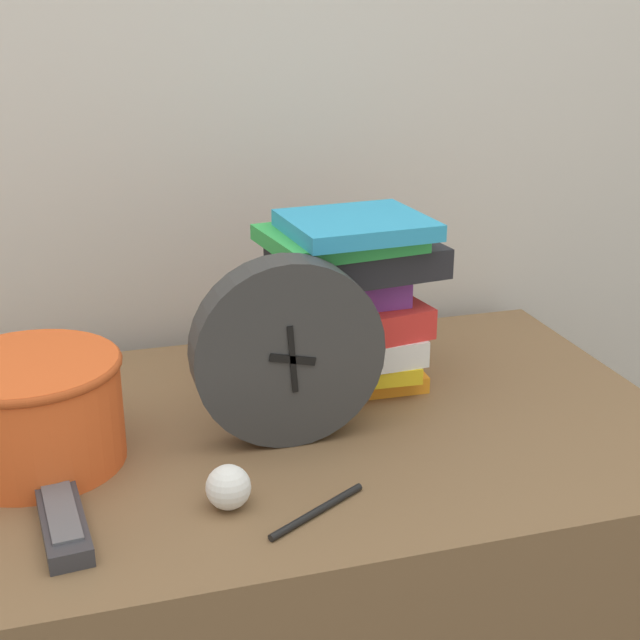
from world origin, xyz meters
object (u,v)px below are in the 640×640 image
(book_stack, at_px, (345,303))
(basket, at_px, (33,408))
(desk_clock, at_px, (288,352))
(tv_remote, at_px, (63,520))
(pen, at_px, (317,511))
(crumpled_paper_ball, at_px, (228,487))

(book_stack, height_order, basket, book_stack)
(desk_clock, bearing_deg, basket, 174.17)
(desk_clock, bearing_deg, tv_remote, -155.32)
(book_stack, distance_m, pen, 0.35)
(book_stack, relative_size, basket, 1.21)
(desk_clock, bearing_deg, pen, -94.51)
(crumpled_paper_ball, height_order, pen, crumpled_paper_ball)
(book_stack, xyz_separation_m, pen, (-0.13, -0.30, -0.12))
(desk_clock, xyz_separation_m, book_stack, (0.11, 0.13, 0.01))
(desk_clock, relative_size, basket, 1.10)
(basket, distance_m, tv_remote, 0.17)
(basket, xyz_separation_m, tv_remote, (0.02, -0.15, -0.06))
(crumpled_paper_ball, distance_m, pen, 0.10)
(book_stack, relative_size, tv_remote, 1.63)
(pen, bearing_deg, basket, 144.47)
(basket, height_order, tv_remote, basket)
(tv_remote, xyz_separation_m, crumpled_paper_ball, (0.17, -0.01, 0.01))
(basket, bearing_deg, crumpled_paper_ball, -39.48)
(basket, relative_size, tv_remote, 1.34)
(book_stack, xyz_separation_m, basket, (-0.41, -0.10, -0.05))
(desk_clock, xyz_separation_m, pen, (-0.01, -0.17, -0.11))
(desk_clock, relative_size, pen, 1.90)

